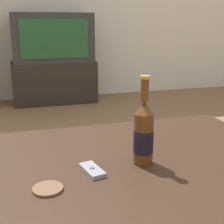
% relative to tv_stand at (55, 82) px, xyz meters
% --- Properties ---
extents(coffee_table, '(1.17, 0.83, 0.45)m').
position_rel_tv_stand_xyz_m(coffee_table, '(-0.05, -2.74, 0.15)').
color(coffee_table, '#332116').
rests_on(coffee_table, ground_plane).
extents(tv_stand, '(0.95, 0.41, 0.48)m').
position_rel_tv_stand_xyz_m(tv_stand, '(0.00, 0.00, 0.00)').
color(tv_stand, '#28231E').
rests_on(tv_stand, ground_plane).
extents(television, '(0.89, 0.42, 0.54)m').
position_rel_tv_stand_xyz_m(television, '(0.00, -0.00, 0.51)').
color(television, '#2D2D2D').
rests_on(television, tv_stand).
extents(beer_bottle, '(0.07, 0.07, 0.30)m').
position_rel_tv_stand_xyz_m(beer_bottle, '(-0.01, -2.78, 0.31)').
color(beer_bottle, '#563314').
rests_on(beer_bottle, coffee_table).
extents(cell_phone, '(0.07, 0.12, 0.02)m').
position_rel_tv_stand_xyz_m(cell_phone, '(-0.19, -2.80, 0.21)').
color(cell_phone, gray).
rests_on(cell_phone, coffee_table).
extents(coaster, '(0.09, 0.09, 0.01)m').
position_rel_tv_stand_xyz_m(coaster, '(-0.34, -2.87, 0.21)').
color(coaster, brown).
rests_on(coaster, coffee_table).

